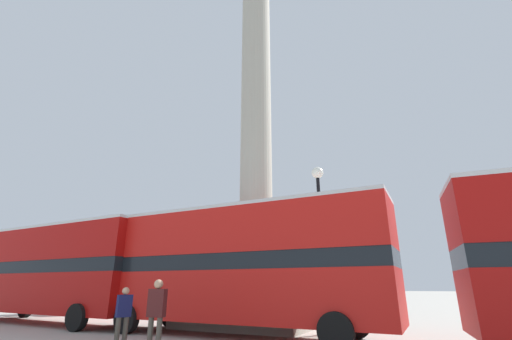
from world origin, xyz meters
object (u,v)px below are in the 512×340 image
object	(u,v)px
pedestrian_near_lamp	(156,310)
pedestrian_by_plinth	(123,313)
street_lamp	(321,227)
bus_b	(55,269)
bus_c	(236,263)
monument_column	(256,191)
equestrian_statue	(108,286)

from	to	relation	value
pedestrian_near_lamp	pedestrian_by_plinth	world-z (taller)	pedestrian_near_lamp
pedestrian_near_lamp	street_lamp	bearing A→B (deg)	53.07
bus_b	bus_c	xyz separation A→B (m)	(9.95, 0.09, 0.01)
bus_c	monument_column	bearing A→B (deg)	104.62
equestrian_statue	pedestrian_by_plinth	distance (m)	14.36
monument_column	street_lamp	xyz separation A→B (m)	(3.56, -1.57, -2.25)
bus_c	equestrian_statue	world-z (taller)	equestrian_statue
bus_b	pedestrian_by_plinth	xyz separation A→B (m)	(7.98, -3.13, -1.53)
bus_c	pedestrian_by_plinth	xyz separation A→B (m)	(-1.97, -3.22, -1.54)
street_lamp	pedestrian_near_lamp	xyz separation A→B (m)	(-3.03, -5.55, -2.78)
street_lamp	pedestrian_near_lamp	world-z (taller)	street_lamp
monument_column	bus_c	size ratio (longest dim) A/B	1.95
monument_column	pedestrian_near_lamp	distance (m)	8.74
equestrian_statue	street_lamp	world-z (taller)	street_lamp
pedestrian_near_lamp	equestrian_statue	bearing A→B (deg)	134.35
bus_b	pedestrian_by_plinth	bearing A→B (deg)	-18.99
bus_c	pedestrian_by_plinth	size ratio (longest dim) A/B	6.87
monument_column	equestrian_statue	bearing A→B (deg)	168.04
street_lamp	bus_b	bearing A→B (deg)	-171.56
bus_b	street_lamp	bearing A→B (deg)	10.85
pedestrian_by_plinth	bus_b	bearing A→B (deg)	91.03
monument_column	street_lamp	bearing A→B (deg)	-23.77
monument_column	pedestrian_by_plinth	xyz separation A→B (m)	(-1.17, -6.58, -5.20)
pedestrian_near_lamp	pedestrian_by_plinth	xyz separation A→B (m)	(-1.70, 0.54, -0.16)
pedestrian_near_lamp	pedestrian_by_plinth	distance (m)	1.79
bus_c	equestrian_statue	size ratio (longest dim) A/B	1.86
bus_b	pedestrian_near_lamp	world-z (taller)	bus_b
monument_column	equestrian_statue	size ratio (longest dim) A/B	3.64
bus_b	pedestrian_by_plinth	size ratio (longest dim) A/B	6.96
monument_column	bus_b	size ratio (longest dim) A/B	1.92
street_lamp	pedestrian_near_lamp	distance (m)	6.91
equestrian_statue	bus_c	bearing A→B (deg)	-14.89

